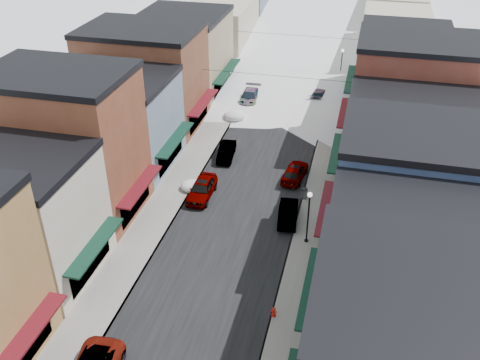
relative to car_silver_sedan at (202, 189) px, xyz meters
The scene contains 31 objects.
road 35.37m from the car_silver_sedan, 83.88° to the left, with size 10.00×160.00×0.01m, color black.
sidewalk_left 35.28m from the car_silver_sedan, 94.60° to the left, with size 3.20×160.00×0.15m, color gray.
sidewalk_right 36.66m from the car_silver_sedan, 73.57° to the left, with size 3.20×160.00×0.15m, color gray.
curb_left 35.19m from the car_silver_sedan, 92.08° to the left, with size 0.10×160.00×0.15m, color slate.
curb_right 36.26m from the car_silver_sedan, 75.92° to the left, with size 0.10×160.00×0.15m, color slate.
bldg_l_cream 16.02m from the car_silver_sedan, 127.36° to the right, with size 11.30×8.20×9.50m.
bldg_l_brick_near 12.12m from the car_silver_sedan, 156.37° to the right, with size 12.30×8.20×12.50m.
bldg_l_grayblue 10.94m from the car_silver_sedan, 156.18° to the left, with size 11.30×9.20×9.00m.
bldg_l_brick_far 17.43m from the car_silver_sedan, 128.38° to the left, with size 13.30×9.20×11.00m.
bldg_l_tan 25.35m from the car_silver_sedan, 112.14° to the left, with size 11.30×11.20×10.00m.
bldg_r_green 21.64m from the car_silver_sedan, 37.13° to the right, with size 11.30×9.20×9.50m.
bldg_r_blue 17.95m from the car_silver_sedan, 12.76° to the right, with size 11.30×9.20×10.50m.
bldg_r_cream 18.58m from the car_silver_sedan, 16.46° to the left, with size 12.30×9.20×9.00m.
bldg_r_brick_far 23.40m from the car_silver_sedan, 38.25° to the left, with size 13.30×9.20×11.50m.
bldg_r_tan 29.78m from the car_silver_sedan, 54.93° to the left, with size 11.30×11.20×9.50m.
distant_blocks 58.37m from the car_silver_sedan, 86.29° to the left, with size 34.00×55.00×8.00m.
overhead_cables 23.59m from the car_silver_sedan, 80.55° to the left, with size 16.40×15.04×0.04m.
car_silver_sedan is the anchor object (origin of this frame).
car_dark_hatch 7.43m from the car_silver_sedan, 87.91° to the left, with size 1.47×4.21×1.39m, color black.
car_silver_wagon 21.48m from the car_silver_sedan, 91.41° to the left, with size 2.26×5.55×1.61m, color #A9ABB1.
car_green_sedan 8.24m from the car_silver_sedan, 11.72° to the right, with size 1.55×4.44×1.46m, color black.
car_gray_suv 9.09m from the car_silver_sedan, 33.28° to the left, with size 1.82×4.53×1.54m, color gray.
car_black_sedan 25.67m from the car_silver_sedan, 72.47° to the left, with size 1.99×4.89×1.42m, color black.
car_lane_silver 36.67m from the car_silver_sedan, 85.28° to the left, with size 1.99×4.94×1.68m, color #A8ABB1.
car_lane_white 45.13m from the car_silver_sedan, 83.41° to the left, with size 2.43×5.28×1.47m, color white.
fire_hydrant 15.72m from the car_silver_sedan, 55.19° to the right, with size 0.42×0.32×0.72m.
trash_can 9.13m from the car_silver_sedan, 10.66° to the left, with size 0.57×0.57×0.96m.
streetlamp_near 11.16m from the car_silver_sedan, 23.88° to the right, with size 0.38×0.38×4.60m.
streetlamp_far 31.77m from the car_silver_sedan, 72.14° to the left, with size 0.39×0.39×4.69m.
snow_pile_mid 1.43m from the car_silver_sedan, 143.58° to the left, with size 2.21×2.56×0.94m.
snow_pile_far 16.38m from the car_silver_sedan, 93.89° to the left, with size 2.52×2.75×1.07m.
Camera 1 is at (9.09, -13.37, 26.51)m, focal length 40.00 mm.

